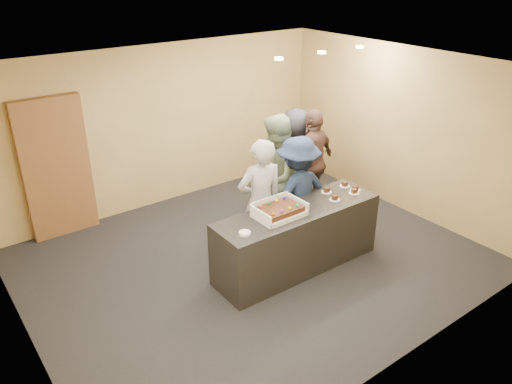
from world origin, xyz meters
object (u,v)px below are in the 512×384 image
(storage_cabinet, at_px, (56,168))
(person_dark_suit, at_px, (295,159))
(plate_stack, at_px, (245,233))
(person_navy_man, at_px, (297,194))
(person_brown_extra, at_px, (313,162))
(cake_box, at_px, (278,212))
(serving_counter, at_px, (297,238))
(sheet_cake, at_px, (280,209))
(person_server_grey, at_px, (260,202))
(person_sage_man, at_px, (275,177))

(storage_cabinet, relative_size, person_dark_suit, 1.24)
(storage_cabinet, xyz_separation_m, plate_stack, (1.29, -3.01, -0.16))
(person_navy_man, xyz_separation_m, person_brown_extra, (0.91, 0.67, 0.05))
(storage_cabinet, distance_m, cake_box, 3.46)
(person_dark_suit, bearing_deg, person_navy_man, 82.31)
(cake_box, height_order, person_dark_suit, person_dark_suit)
(serving_counter, bearing_deg, sheet_cake, -179.38)
(person_server_grey, distance_m, person_navy_man, 0.67)
(person_sage_man, bearing_deg, person_server_grey, 0.44)
(storage_cabinet, relative_size, plate_stack, 15.10)
(cake_box, bearing_deg, person_brown_extra, 34.12)
(cake_box, relative_size, person_server_grey, 0.35)
(cake_box, height_order, person_server_grey, person_server_grey)
(serving_counter, xyz_separation_m, sheet_cake, (-0.32, -0.00, 0.55))
(plate_stack, xyz_separation_m, person_navy_man, (1.33, 0.57, -0.07))
(serving_counter, relative_size, cake_box, 3.79)
(sheet_cake, bearing_deg, cake_box, 89.14)
(person_sage_man, relative_size, person_dark_suit, 1.09)
(serving_counter, bearing_deg, person_navy_man, 50.66)
(person_sage_man, bearing_deg, person_navy_man, 57.56)
(person_dark_suit, bearing_deg, person_brown_extra, 138.33)
(person_sage_man, bearing_deg, plate_stack, 2.16)
(cake_box, bearing_deg, serving_counter, -4.17)
(person_navy_man, xyz_separation_m, person_dark_suit, (0.82, 1.00, 0.02))
(person_sage_man, height_order, person_brown_extra, person_sage_man)
(sheet_cake, bearing_deg, serving_counter, 0.00)
(cake_box, height_order, person_brown_extra, person_brown_extra)
(person_sage_man, height_order, person_dark_suit, person_sage_man)
(person_sage_man, distance_m, person_dark_suit, 1.00)
(storage_cabinet, bearing_deg, person_server_grey, -51.25)
(serving_counter, relative_size, sheet_cake, 4.45)
(plate_stack, bearing_deg, person_server_grey, 40.27)
(plate_stack, distance_m, person_server_grey, 0.88)
(serving_counter, relative_size, person_brown_extra, 1.34)
(person_dark_suit, bearing_deg, sheet_cake, 75.30)
(cake_box, bearing_deg, person_dark_suit, 43.26)
(serving_counter, height_order, person_dark_suit, person_dark_suit)
(cake_box, xyz_separation_m, person_navy_man, (0.70, 0.43, -0.10))
(plate_stack, distance_m, person_sage_man, 1.67)
(sheet_cake, height_order, person_sage_man, person_sage_man)
(cake_box, distance_m, person_brown_extra, 1.95)
(cake_box, relative_size, sheet_cake, 1.18)
(plate_stack, height_order, person_sage_man, person_sage_man)
(person_server_grey, height_order, person_sage_man, person_sage_man)
(sheet_cake, xyz_separation_m, plate_stack, (-0.64, -0.12, -0.08))
(serving_counter, xyz_separation_m, person_dark_suit, (1.19, 1.45, 0.42))
(person_sage_man, height_order, person_navy_man, person_sage_man)
(serving_counter, relative_size, person_server_grey, 1.33)
(cake_box, distance_m, plate_stack, 0.65)
(sheet_cake, relative_size, plate_stack, 3.79)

